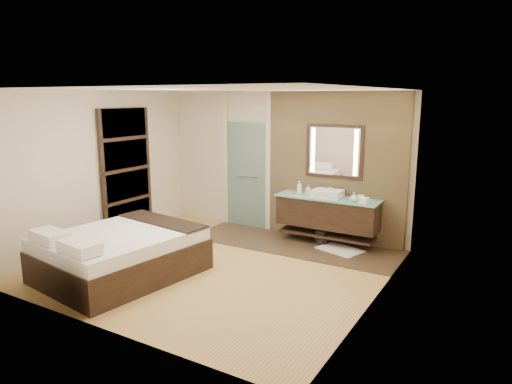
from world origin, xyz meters
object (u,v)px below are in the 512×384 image
Objects in this scene: mirror_unit at (334,151)px; bed at (121,254)px; waste_bin at (322,237)px; vanity at (327,213)px.

bed is (-2.06, -3.16, -1.31)m from mirror_unit.
waste_bin is at bearing 62.96° from bed.
mirror_unit is at bearing 64.81° from bed.
mirror_unit reaches higher than waste_bin.
mirror_unit is 4.00m from bed.
vanity is 6.75× the size of waste_bin.
vanity is at bearing 45.77° from waste_bin.
mirror_unit is at bearing 90.00° from vanity.
bed is at bearing -125.24° from vanity.
vanity is 1.75× the size of mirror_unit.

